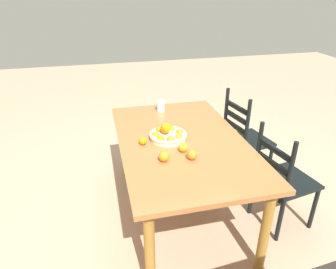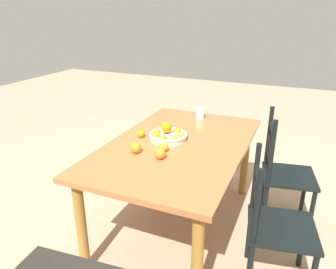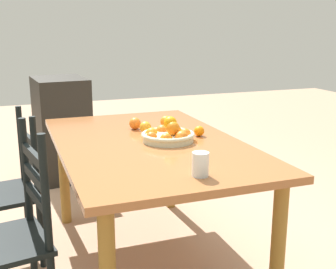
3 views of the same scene
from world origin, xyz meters
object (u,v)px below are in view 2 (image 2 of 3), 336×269
object	(u,v)px
chair_by_cabinet	(283,174)
orange_loose_2	(160,154)
orange_loose_0	(163,147)
drinking_glass	(200,113)
chair_near_window	(275,227)
orange_loose_1	(141,134)
dining_table	(178,153)
fruit_bowl	(168,135)
orange_loose_3	(136,148)

from	to	relation	value
chair_by_cabinet	orange_loose_2	xyz separation A→B (m)	(0.70, -0.79, 0.33)
chair_by_cabinet	orange_loose_0	xyz separation A→B (m)	(0.58, -0.83, 0.33)
orange_loose_2	orange_loose_0	bearing A→B (deg)	-165.85
orange_loose_2	drinking_glass	xyz separation A→B (m)	(-0.97, -0.02, 0.02)
chair_near_window	orange_loose_0	size ratio (longest dim) A/B	12.71
orange_loose_0	orange_loose_1	bearing A→B (deg)	-123.20
orange_loose_2	orange_loose_1	bearing A→B (deg)	-134.52
orange_loose_2	chair_by_cabinet	bearing A→B (deg)	131.37
chair_near_window	orange_loose_2	bearing A→B (deg)	80.29
dining_table	orange_loose_1	distance (m)	0.35
orange_loose_0	orange_loose_1	world-z (taller)	orange_loose_0
chair_by_cabinet	orange_loose_0	world-z (taller)	chair_by_cabinet
chair_near_window	orange_loose_0	bearing A→B (deg)	71.89
orange_loose_0	drinking_glass	distance (m)	0.84
dining_table	chair_by_cabinet	xyz separation A→B (m)	(-0.38, 0.78, -0.20)
fruit_bowl	drinking_glass	bearing A→B (deg)	173.03
orange_loose_0	drinking_glass	world-z (taller)	drinking_glass
chair_by_cabinet	orange_loose_1	bearing A→B (deg)	99.32
dining_table	orange_loose_2	xyz separation A→B (m)	(0.32, -0.01, 0.13)
chair_by_cabinet	orange_loose_2	world-z (taller)	chair_by_cabinet
dining_table	orange_loose_0	world-z (taller)	orange_loose_0
orange_loose_2	orange_loose_3	size ratio (longest dim) A/B	0.98
orange_loose_3	drinking_glass	bearing A→B (deg)	169.14
fruit_bowl	orange_loose_2	world-z (taller)	fruit_bowl
orange_loose_1	chair_by_cabinet	bearing A→B (deg)	109.46
orange_loose_3	chair_by_cabinet	bearing A→B (deg)	124.12
chair_by_cabinet	drinking_glass	world-z (taller)	chair_by_cabinet
fruit_bowl	orange_loose_2	xyz separation A→B (m)	(0.36, 0.10, 0.00)
dining_table	orange_loose_3	bearing A→B (deg)	-36.36
orange_loose_1	orange_loose_3	world-z (taller)	orange_loose_3
chair_by_cabinet	fruit_bowl	size ratio (longest dim) A/B	3.20
fruit_bowl	orange_loose_2	size ratio (longest dim) A/B	4.08
chair_near_window	orange_loose_0	distance (m)	0.92
fruit_bowl	drinking_glass	size ratio (longest dim) A/B	2.84
chair_by_cabinet	dining_table	bearing A→B (deg)	105.98
dining_table	orange_loose_3	size ratio (longest dim) A/B	21.44
dining_table	orange_loose_1	bearing A→B (deg)	-88.75
chair_near_window	fruit_bowl	distance (m)	1.04
dining_table	drinking_glass	xyz separation A→B (m)	(-0.65, -0.03, 0.14)
fruit_bowl	orange_loose_1	size ratio (longest dim) A/B	4.97
orange_loose_3	dining_table	bearing A→B (deg)	143.64
fruit_bowl	orange_loose_0	distance (m)	0.24
chair_near_window	drinking_glass	size ratio (longest dim) A/B	8.50
drinking_glass	orange_loose_0	bearing A→B (deg)	-0.48
chair_near_window	chair_by_cabinet	distance (m)	0.70
chair_by_cabinet	fruit_bowl	bearing A→B (deg)	100.85
orange_loose_0	chair_by_cabinet	bearing A→B (deg)	124.92
orange_loose_3	orange_loose_1	bearing A→B (deg)	-159.26
dining_table	chair_near_window	xyz separation A→B (m)	(0.31, 0.80, -0.24)
chair_near_window	drinking_glass	bearing A→B (deg)	30.82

